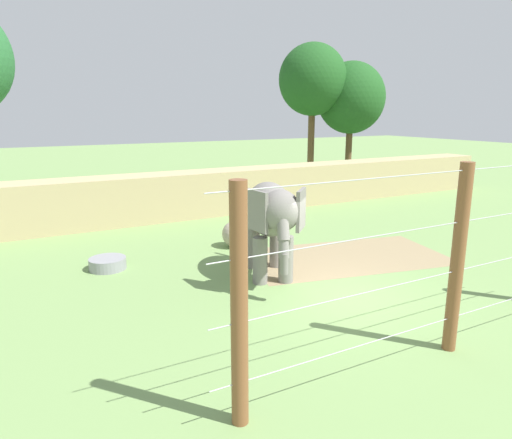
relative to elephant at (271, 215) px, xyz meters
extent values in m
plane|color=#759956|center=(0.92, -2.03, -1.84)|extent=(120.00, 120.00, 0.00)
cube|color=#937F5B|center=(3.16, 0.47, -1.84)|extent=(7.08, 4.82, 0.01)
cube|color=tan|center=(0.92, 8.72, -0.84)|extent=(36.00, 1.80, 2.01)
cylinder|color=gray|center=(0.21, -0.49, -1.18)|extent=(0.42, 0.42, 1.32)
cylinder|color=gray|center=(-0.47, -0.24, -1.18)|extent=(0.42, 0.42, 1.32)
cylinder|color=gray|center=(0.67, 0.78, -1.18)|extent=(0.42, 0.42, 1.32)
cylinder|color=gray|center=(-0.02, 1.03, -1.18)|extent=(0.42, 0.42, 1.32)
ellipsoid|color=gray|center=(0.10, 0.27, 0.13)|extent=(2.08, 2.76, 1.51)
ellipsoid|color=gray|center=(-0.42, -1.18, 0.39)|extent=(1.30, 1.23, 1.09)
cube|color=gray|center=(0.14, -1.28, 0.39)|extent=(0.67, 0.67, 1.04)
cube|color=gray|center=(-0.93, -0.90, 0.39)|extent=(0.17, 0.86, 1.04)
cylinder|color=gray|center=(-0.56, -1.56, 0.00)|extent=(0.44, 0.54, 0.59)
cylinder|color=gray|center=(-0.60, -1.67, -0.41)|extent=(0.35, 0.40, 0.56)
cylinder|color=gray|center=(-0.63, -1.74, -0.80)|extent=(0.25, 0.25, 0.52)
cylinder|color=gray|center=(0.56, 1.56, 0.03)|extent=(0.19, 0.30, 0.76)
sphere|color=tan|center=(0.47, 3.26, -1.37)|extent=(0.93, 0.93, 0.93)
cylinder|color=brown|center=(-3.61, -5.26, 0.05)|extent=(0.26, 0.26, 3.77)
cylinder|color=brown|center=(1.10, -5.26, 0.05)|extent=(0.26, 0.26, 3.77)
cylinder|color=#B7B7BC|center=(0.92, -5.26, -1.16)|extent=(10.05, 0.02, 0.02)
cylinder|color=#B7B7BC|center=(0.92, -5.26, -0.18)|extent=(10.05, 0.02, 0.02)
cylinder|color=#B7B7BC|center=(0.92, -5.26, 0.80)|extent=(10.05, 0.02, 0.02)
cylinder|color=#B7B7BC|center=(0.92, -5.26, 1.78)|extent=(10.05, 0.02, 0.02)
cylinder|color=gray|center=(-3.97, 2.99, -1.67)|extent=(1.10, 1.10, 0.35)
cylinder|color=#38607A|center=(-3.97, 2.99, -1.52)|extent=(1.01, 1.01, 0.02)
cylinder|color=brown|center=(11.93, 15.01, 0.57)|extent=(0.44, 0.44, 4.81)
ellipsoid|color=#1E511E|center=(11.93, 15.01, 4.86)|extent=(4.44, 4.44, 4.67)
cylinder|color=brown|center=(14.73, 14.43, -0.03)|extent=(0.44, 0.44, 3.62)
ellipsoid|color=#1E511E|center=(14.73, 14.43, 3.72)|extent=(4.58, 4.58, 4.81)
camera|label=1|loc=(-6.36, -10.82, 2.84)|focal=32.32mm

